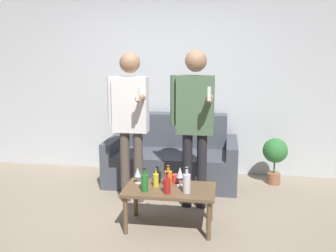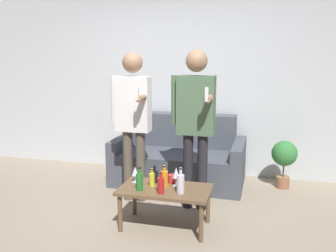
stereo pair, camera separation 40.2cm
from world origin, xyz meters
name	(u,v)px [view 2 (the right image)]	position (x,y,z in m)	size (l,w,h in m)	color
ground_plane	(132,226)	(0.00, 0.00, 0.00)	(16.00, 16.00, 0.00)	gray
wall_back	(177,79)	(0.00, 1.96, 1.35)	(8.00, 0.06, 2.70)	silver
couch	(180,159)	(0.16, 1.47, 0.32)	(1.72, 0.90, 0.89)	#474C56
coffee_table	(165,193)	(0.33, 0.08, 0.36)	(0.90, 0.51, 0.41)	brown
bottle_orange	(152,179)	(0.19, 0.10, 0.48)	(0.06, 0.06, 0.18)	yellow
bottle_green	(161,185)	(0.33, -0.06, 0.49)	(0.07, 0.07, 0.21)	#B21E1E
bottle_dark	(181,183)	(0.51, -0.01, 0.51)	(0.07, 0.07, 0.25)	silver
bottle_yellow	(155,176)	(0.18, 0.22, 0.48)	(0.07, 0.07, 0.18)	black
bottle_red	(139,181)	(0.10, -0.04, 0.50)	(0.07, 0.07, 0.23)	#23752D
bottle_clear	(164,178)	(0.30, 0.13, 0.50)	(0.08, 0.08, 0.21)	orange
wine_glass_near	(176,173)	(0.42, 0.17, 0.54)	(0.07, 0.07, 0.19)	silver
wine_glass_far	(135,172)	(-0.02, 0.17, 0.52)	(0.07, 0.07, 0.16)	silver
cup_on_table	(172,179)	(0.36, 0.25, 0.45)	(0.08, 0.08, 0.09)	red
person_standing_left	(133,114)	(-0.22, 0.68, 1.04)	(0.46, 0.43, 1.73)	brown
person_standing_right	(195,116)	(0.52, 0.63, 1.05)	(0.48, 0.44, 1.76)	#232328
potted_plant	(284,157)	(1.51, 1.55, 0.42)	(0.33, 0.33, 0.62)	#936042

